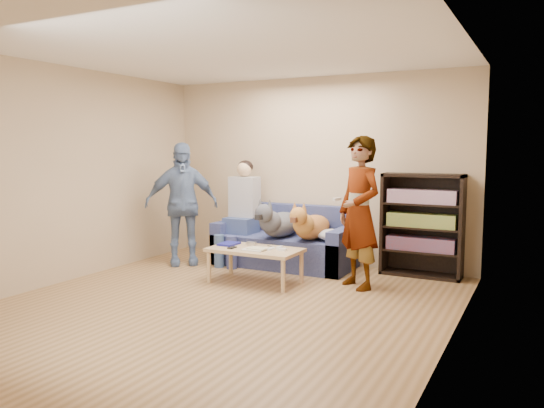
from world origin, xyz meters
The scene contains 26 objects.
ground centered at (0.00, 0.00, 0.00)m, with size 5.00×5.00×0.00m, color olive.
ceiling centered at (0.00, 0.00, 2.60)m, with size 5.00×5.00×0.00m, color white.
wall_back centered at (0.00, 2.50, 1.30)m, with size 4.50×4.50×0.00m, color tan.
wall_left centered at (-2.25, 0.00, 1.30)m, with size 5.00×5.00×0.00m, color tan.
wall_right centered at (2.25, 0.00, 1.30)m, with size 5.00×5.00×0.00m, color tan.
blanket centered at (0.52, 1.92, 0.50)m, with size 0.44×0.37×0.15m, color #A9A8AD.
person_standing_right centered at (1.02, 1.42, 0.88)m, with size 0.64×0.42×1.76m, color gray.
person_standing_left centered at (-1.56, 1.48, 0.85)m, with size 0.99×0.41×1.69m, color #7092B3.
held_controller centered at (0.82, 1.22, 1.04)m, with size 0.04×0.12×0.03m, color silver.
notebook_blue centered at (-0.55, 1.10, 0.43)m, with size 0.20×0.26×0.03m, color navy.
papers centered at (-0.10, 0.95, 0.43)m, with size 0.26×0.20×0.01m, color silver.
magazine centered at (-0.07, 0.97, 0.44)m, with size 0.22×0.17×0.01m, color beige.
camera_silver centered at (-0.27, 1.17, 0.45)m, with size 0.11×0.06×0.05m, color silver.
controller_a centered at (0.13, 1.15, 0.43)m, with size 0.04×0.13×0.03m, color white.
controller_b centered at (0.21, 1.07, 0.43)m, with size 0.09×0.06×0.03m, color white.
headphone_cup_a centered at (0.05, 1.03, 0.43)m, with size 0.07×0.07×0.02m, color white.
headphone_cup_b centered at (0.05, 1.11, 0.43)m, with size 0.07×0.07×0.02m, color white.
pen_orange centered at (-0.17, 0.89, 0.42)m, with size 0.01×0.01×0.14m, color orange.
pen_black centered at (-0.03, 1.23, 0.42)m, with size 0.01×0.01×0.14m, color black.
wallet centered at (-0.40, 0.93, 0.43)m, with size 0.07×0.12×0.01m, color black.
sofa centered at (-0.25, 2.10, 0.28)m, with size 1.90×0.85×0.82m.
person_seated centered at (-0.89, 1.97, 0.77)m, with size 0.40×0.73×1.47m.
dog_gray centered at (-0.24, 1.84, 0.62)m, with size 0.38×1.24×0.56m.
dog_tan centered at (0.21, 1.86, 0.61)m, with size 0.37×1.14×0.53m.
coffee_table centered at (-0.15, 1.05, 0.37)m, with size 1.10×0.60×0.42m.
bookshelf centered at (1.55, 2.33, 0.68)m, with size 1.00×0.34×1.30m.
Camera 1 is at (2.91, -4.41, 1.64)m, focal length 35.00 mm.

